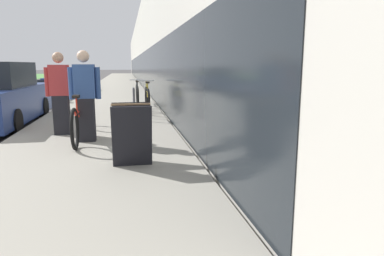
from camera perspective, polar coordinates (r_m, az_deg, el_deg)
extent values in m
cube|color=gray|center=(25.59, -12.38, 6.85)|extent=(3.42, 70.00, 0.15)
cube|color=#BCB7AD|center=(34.11, -0.54, 12.50)|extent=(10.00, 70.00, 5.57)
cube|color=#1E2328|center=(33.56, -9.02, 9.78)|extent=(0.10, 63.00, 2.20)
torus|color=black|center=(8.28, -16.92, 2.56)|extent=(0.06, 0.73, 0.73)
torus|color=black|center=(6.15, -18.96, -0.17)|extent=(0.06, 0.73, 0.73)
cylinder|color=red|center=(7.18, -17.89, 3.13)|extent=(0.04, 1.84, 0.04)
cylinder|color=red|center=(6.77, -18.27, 1.81)|extent=(0.04, 1.09, 0.33)
cylinder|color=red|center=(6.48, -18.68, 3.68)|extent=(0.03, 0.03, 0.30)
cube|color=black|center=(6.47, -18.76, 5.00)|extent=(0.11, 0.22, 0.05)
cylinder|color=red|center=(8.07, -17.19, 5.06)|extent=(0.03, 0.03, 0.32)
cylinder|color=silver|center=(8.05, -17.25, 6.18)|extent=(0.52, 0.03, 0.03)
cube|color=black|center=(6.81, -17.16, 1.32)|extent=(0.31, 0.23, 0.82)
cube|color=#33518E|center=(6.74, -17.50, 7.41)|extent=(0.38, 0.23, 0.63)
cylinder|color=#33518E|center=(6.77, -19.52, 7.03)|extent=(0.10, 0.10, 0.59)
cylinder|color=#33518E|center=(6.71, -15.43, 7.23)|extent=(0.10, 0.10, 0.59)
sphere|color=beige|center=(6.73, -17.72, 11.31)|extent=(0.22, 0.22, 0.22)
cube|color=black|center=(7.65, -20.88, 2.05)|extent=(0.31, 0.23, 0.82)
cube|color=#B23333|center=(7.59, -21.24, 7.44)|extent=(0.38, 0.23, 0.63)
cylinder|color=#B23333|center=(7.64, -23.00, 7.08)|extent=(0.10, 0.10, 0.59)
cylinder|color=#B23333|center=(7.55, -19.42, 7.29)|extent=(0.10, 0.10, 0.59)
sphere|color=tan|center=(7.58, -21.47, 10.88)|extent=(0.22, 0.22, 0.22)
cylinder|color=#4C4C51|center=(9.08, -9.59, 3.83)|extent=(0.05, 0.05, 0.82)
cylinder|color=#4C4C51|center=(9.63, -9.67, 4.20)|extent=(0.05, 0.05, 0.82)
cylinder|color=#4C4C51|center=(9.32, -9.71, 6.52)|extent=(0.05, 0.55, 0.05)
torus|color=black|center=(11.11, -7.60, 4.93)|extent=(0.06, 0.76, 0.76)
torus|color=black|center=(10.16, -7.29, 4.43)|extent=(0.06, 0.76, 0.76)
cylinder|color=yellow|center=(10.62, -7.48, 5.93)|extent=(0.04, 0.81, 0.04)
cylinder|color=yellow|center=(10.43, -7.40, 5.26)|extent=(0.04, 0.50, 0.35)
cylinder|color=yellow|center=(10.30, -7.40, 6.68)|extent=(0.03, 0.03, 0.32)
cube|color=black|center=(10.29, -7.42, 7.55)|extent=(0.11, 0.22, 0.05)
cylinder|color=yellow|center=(11.00, -7.63, 6.95)|extent=(0.03, 0.03, 0.33)
cylinder|color=silver|center=(11.00, -7.65, 7.82)|extent=(0.52, 0.03, 0.03)
torus|color=black|center=(13.32, -9.18, 5.69)|extent=(0.06, 0.71, 0.71)
torus|color=black|center=(12.19, -9.01, 5.26)|extent=(0.06, 0.71, 0.71)
cylinder|color=black|center=(12.74, -9.12, 6.45)|extent=(0.04, 0.96, 0.04)
cylinder|color=black|center=(12.52, -9.08, 5.92)|extent=(0.04, 0.58, 0.33)
cylinder|color=black|center=(12.37, -9.09, 7.02)|extent=(0.03, 0.03, 0.29)
cube|color=black|center=(12.36, -9.11, 7.70)|extent=(0.11, 0.22, 0.05)
cylinder|color=black|center=(13.20, -9.21, 7.26)|extent=(0.03, 0.03, 0.31)
cylinder|color=silver|center=(13.20, -9.23, 7.94)|extent=(0.52, 0.03, 0.03)
cube|color=black|center=(4.88, -9.97, -1.48)|extent=(0.56, 0.20, 0.89)
cube|color=black|center=(5.23, -10.04, -0.68)|extent=(0.56, 0.20, 0.89)
cylinder|color=#93704C|center=(4.99, -10.16, 3.90)|extent=(0.56, 0.03, 0.03)
cylinder|color=black|center=(11.55, -23.56, 3.21)|extent=(0.22, 0.60, 0.60)
cylinder|color=black|center=(8.85, -27.45, 0.93)|extent=(0.22, 0.60, 0.60)
ellipsoid|color=navy|center=(15.71, -23.29, 5.36)|extent=(1.72, 4.35, 0.56)
cube|color=#1E2328|center=(16.22, -22.99, 6.94)|extent=(1.20, 0.04, 0.26)
cylinder|color=black|center=(17.13, -25.01, 5.20)|extent=(0.22, 0.60, 0.60)
cylinder|color=black|center=(16.81, -19.67, 5.48)|extent=(0.22, 0.60, 0.60)
cylinder|color=black|center=(14.70, -27.35, 4.29)|extent=(0.22, 0.60, 0.60)
cylinder|color=black|center=(14.33, -21.17, 4.62)|extent=(0.22, 0.60, 0.60)
cube|color=navy|center=(21.06, -20.47, 6.94)|extent=(1.67, 4.04, 0.75)
cube|color=#1E2328|center=(21.04, -20.58, 8.70)|extent=(1.44, 2.02, 0.54)
cylinder|color=black|center=(22.40, -21.88, 6.44)|extent=(0.22, 0.60, 0.60)
cylinder|color=black|center=(22.16, -17.95, 6.65)|extent=(0.22, 0.60, 0.60)
cylinder|color=black|center=(20.03, -23.17, 5.96)|extent=(0.22, 0.60, 0.60)
cylinder|color=black|center=(19.76, -18.79, 6.20)|extent=(0.22, 0.60, 0.60)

